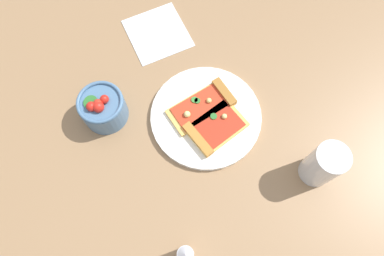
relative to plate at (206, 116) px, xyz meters
The scene contains 8 objects.
ground_plane 0.03m from the plate, 40.68° to the left, with size 2.40×2.40×0.00m, color #93704C.
plate is the anchor object (origin of this frame).
pizza_slice_near 0.03m from the plate, 123.15° to the right, with size 0.16×0.09×0.02m.
pizza_slice_far 0.04m from the plate, 72.91° to the left, with size 0.13×0.09×0.02m.
salad_bowl 0.24m from the plate, 41.48° to the right, with size 0.10×0.10×0.09m.
soda_glass 0.28m from the plate, 111.65° to the left, with size 0.07×0.07×0.12m.
paper_napkin 0.27m from the plate, 102.48° to the right, with size 0.14×0.15×0.00m, color white.
pepper_shaker 0.31m from the plate, 41.92° to the left, with size 0.03×0.03×0.07m.
Camera 1 is at (0.21, 0.20, 0.75)m, focal length 32.30 mm.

